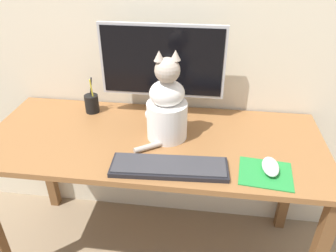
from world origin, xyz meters
name	(u,v)px	position (x,y,z in m)	size (l,w,h in m)	color
ground_plane	(156,249)	(0.00, 0.00, 0.00)	(12.00, 12.00, 0.00)	#847056
desk	(154,156)	(0.00, 0.00, 0.63)	(1.46, 0.61, 0.73)	brown
monitor	(162,66)	(0.01, 0.21, 0.98)	(0.56, 0.17, 0.44)	#B2B2B7
keyboard	(169,167)	(0.10, -0.21, 0.74)	(0.45, 0.16, 0.02)	black
mousepad_right	(265,173)	(0.45, -0.19, 0.73)	(0.21, 0.19, 0.00)	#238438
computer_mouse_right	(270,167)	(0.47, -0.17, 0.75)	(0.06, 0.11, 0.04)	white
cat	(167,107)	(0.06, 0.02, 0.87)	(0.23, 0.26, 0.39)	white
pen_cup	(92,103)	(-0.34, 0.19, 0.77)	(0.07, 0.07, 0.18)	black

